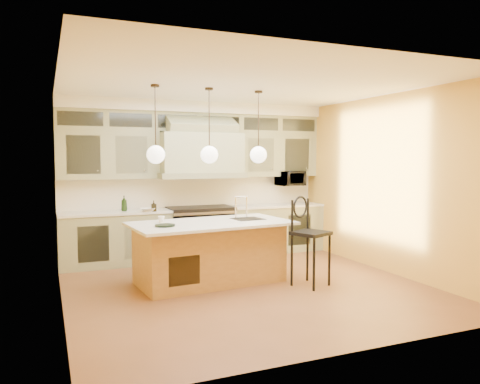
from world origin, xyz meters
name	(u,v)px	position (x,y,z in m)	size (l,w,h in m)	color
floor	(246,287)	(0.00, 0.00, 0.00)	(5.00, 5.00, 0.00)	brown
ceiling	(246,85)	(0.00, 0.00, 2.90)	(5.00, 5.00, 0.00)	white
wall_back	(195,180)	(0.00, 2.50, 1.45)	(5.00, 5.00, 0.00)	gold
wall_front	(352,203)	(0.00, -2.50, 1.45)	(5.00, 5.00, 0.00)	gold
wall_left	(59,193)	(-2.50, 0.00, 1.45)	(5.00, 5.00, 0.00)	gold
wall_right	(386,184)	(2.50, 0.00, 1.45)	(5.00, 5.00, 0.00)	gold
back_cabinetry	(199,181)	(0.00, 2.23, 1.43)	(5.00, 0.77, 2.90)	gray
range	(201,232)	(0.00, 2.14, 0.49)	(1.20, 0.74, 0.96)	silver
kitchen_island	(210,251)	(-0.39, 0.45, 0.47)	(2.46, 1.46, 1.35)	olive
counter_stool	(309,234)	(0.89, -0.27, 0.76)	(0.61, 0.61, 1.31)	black
microwave	(290,178)	(1.95, 2.25, 1.45)	(0.54, 0.37, 0.30)	black
oil_bottle_a	(124,203)	(-1.39, 2.15, 1.08)	(0.10, 0.11, 0.27)	black
oil_bottle_b	(154,206)	(-0.92, 1.93, 1.03)	(0.09, 0.09, 0.19)	black
fruit_bowl	(148,210)	(-1.03, 1.92, 0.97)	(0.25, 0.25, 0.06)	white
cup	(161,219)	(-1.09, 0.66, 0.97)	(0.10, 0.10, 0.09)	white
pendant_left	(156,152)	(-1.20, 0.45, 1.95)	(0.26, 0.26, 1.11)	#2D2319
pendant_center	(209,153)	(-0.40, 0.45, 1.95)	(0.26, 0.26, 1.11)	#2D2319
pendant_right	(258,153)	(0.40, 0.45, 1.95)	(0.26, 0.26, 1.11)	#2D2319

